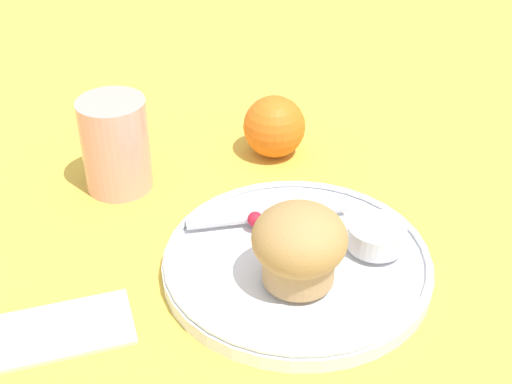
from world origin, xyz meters
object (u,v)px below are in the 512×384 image
muffin (299,245)px  juice_glass (116,145)px  orange_fruit (274,127)px  butter_knife (267,215)px

muffin → juice_glass: (-0.12, 0.22, -0.01)m
orange_fruit → butter_knife: bearing=-111.2°
muffin → juice_glass: juice_glass is taller
butter_knife → orange_fruit: bearing=75.4°
butter_knife → juice_glass: bearing=141.0°
butter_knife → juice_glass: 0.18m
butter_knife → orange_fruit: (0.05, 0.14, 0.01)m
muffin → butter_knife: (0.00, 0.09, -0.03)m
muffin → butter_knife: bearing=88.4°
muffin → juice_glass: bearing=119.0°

